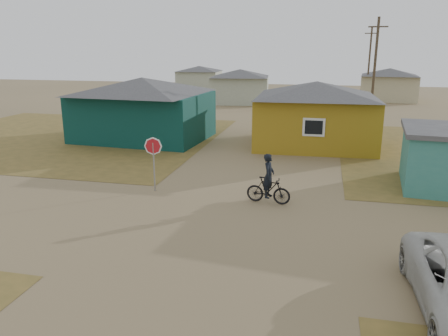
{
  "coord_description": "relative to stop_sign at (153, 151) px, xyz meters",
  "views": [
    {
      "loc": [
        2.95,
        -13.0,
        5.85
      ],
      "look_at": [
        -0.7,
        3.0,
        1.3
      ],
      "focal_mm": 35.0,
      "sensor_mm": 36.0,
      "label": 1
    }
  ],
  "objects": [
    {
      "name": "house_beige_east",
      "position": [
        13.79,
        36.56,
        0.15
      ],
      "size": [
        6.95,
        6.05,
        3.6
      ],
      "color": "tan",
      "rests_on": "ground"
    },
    {
      "name": "ground",
      "position": [
        3.79,
        -3.44,
        -1.71
      ],
      "size": [
        120.0,
        120.0,
        0.0
      ],
      "primitive_type": "plane",
      "color": "olive"
    },
    {
      "name": "stop_sign",
      "position": [
        0.0,
        0.0,
        0.0
      ],
      "size": [
        0.73,
        0.24,
        2.3
      ],
      "color": "gray",
      "rests_on": "ground"
    },
    {
      "name": "house_teal",
      "position": [
        -4.71,
        10.06,
        0.35
      ],
      "size": [
        8.93,
        7.08,
        4.0
      ],
      "color": "#08302B",
      "rests_on": "ground"
    },
    {
      "name": "house_yellow",
      "position": [
        6.29,
        10.56,
        0.3
      ],
      "size": [
        7.72,
        6.76,
        3.9
      ],
      "color": "olive",
      "rests_on": "ground"
    },
    {
      "name": "utility_pole_near",
      "position": [
        10.29,
        18.56,
        2.43
      ],
      "size": [
        1.4,
        0.2,
        8.0
      ],
      "color": "#483A2B",
      "rests_on": "ground"
    },
    {
      "name": "grass_nw",
      "position": [
        -10.21,
        9.56,
        -1.7
      ],
      "size": [
        20.0,
        18.0,
        0.0
      ],
      "primitive_type": "cube",
      "color": "brown",
      "rests_on": "ground"
    },
    {
      "name": "utility_pole_far",
      "position": [
        11.29,
        34.56,
        2.43
      ],
      "size": [
        1.4,
        0.2,
        8.0
      ],
      "color": "#483A2B",
      "rests_on": "ground"
    },
    {
      "name": "cyclist",
      "position": [
        4.86,
        -0.45,
        -0.99
      ],
      "size": [
        1.79,
        0.71,
        1.96
      ],
      "color": "black",
      "rests_on": "ground"
    },
    {
      "name": "house_pale_north",
      "position": [
        -10.21,
        42.56,
        0.05
      ],
      "size": [
        6.28,
        5.81,
        3.4
      ],
      "color": "#A7AE95",
      "rests_on": "ground"
    },
    {
      "name": "house_pale_west",
      "position": [
        -2.21,
        30.56,
        0.15
      ],
      "size": [
        7.04,
        6.15,
        3.6
      ],
      "color": "#A7AE95",
      "rests_on": "ground"
    }
  ]
}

